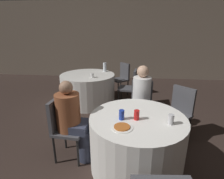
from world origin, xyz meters
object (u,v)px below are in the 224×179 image
Objects in this scene: chair_near_north at (141,101)px; chair_near_northeast at (179,109)px; table_far at (88,89)px; soda_can_blue at (122,115)px; pizza_plate_near at (122,127)px; chair_far_northeast at (122,76)px; chair_far_east at (131,85)px; soda_can_silver at (171,119)px; chair_near_west at (63,123)px; bottle_far at (105,67)px; table_near at (136,142)px; person_floral_shirt at (74,122)px; soda_can_red at (137,115)px; person_white_shirt at (141,101)px.

chair_near_north is 1.00× the size of chair_near_northeast.
chair_near_northeast is (1.87, -1.37, 0.18)m from table_far.
soda_can_blue is at bearing 80.37° from chair_near_north.
chair_far_northeast is at bearing 92.89° from pizza_plate_near.
chair_far_east is (-0.80, 1.25, 0.00)m from chair_near_northeast.
soda_can_silver reaches higher than pizza_plate_near.
pizza_plate_near is (0.84, -0.35, 0.20)m from chair_near_west.
bottle_far is (0.38, 0.37, 0.48)m from table_far.
bottle_far reaches higher than chair_near_north.
soda_can_blue is (-0.91, -0.82, 0.25)m from chair_near_northeast.
table_near is 10.03× the size of soda_can_silver.
soda_can_red is at bearing 85.47° from person_floral_shirt.
chair_near_west is at bearing 172.03° from soda_can_red.
soda_can_blue reaches higher than pizza_plate_near.
person_floral_shirt is at bearing 167.62° from soda_can_blue.
chair_near_northeast is 2.32m from bottle_far.
chair_far_northeast is (-0.25, 0.82, 0.00)m from chair_far_east.
chair_near_west reaches higher than soda_can_red.
chair_near_northeast is (0.71, 0.74, 0.18)m from table_near.
chair_near_north is at bearing 19.06° from chair_near_northeast.
person_floral_shirt is (-1.57, -0.67, 0.04)m from chair_near_northeast.
chair_near_north is 1.21m from soda_can_silver.
chair_near_northeast and chair_far_northeast have the same top height.
soda_can_blue is 0.57m from soda_can_silver.
soda_can_red is at bearing 89.34° from chair_near_north.
chair_far_northeast is at bearing -19.12° from chair_near_northeast.
person_white_shirt reaches higher than table_near.
chair_far_east is 3.63× the size of pizza_plate_near.
chair_near_northeast is 7.38× the size of soda_can_red.
person_white_shirt is (-0.02, -0.16, 0.06)m from chair_near_north.
table_near is 2.83m from chair_far_northeast.
chair_far_east is at bearing 156.57° from chair_far_northeast.
chair_near_west is at bearing 171.40° from soda_can_silver.
bottle_far is (-0.89, 1.46, 0.31)m from chair_near_north.
chair_near_north is (0.10, 1.02, 0.18)m from table_near.
table_near is at bearing 55.99° from pizza_plate_near.
table_near is 1.04m from chair_near_northeast.
person_floral_shirt reaches higher than chair_far_northeast.
table_near is at bearing 22.14° from soda_can_blue.
table_near is at bearing 90.00° from person_floral_shirt.
table_far is 10.94× the size of soda_can_silver.
chair_near_northeast is 0.78× the size of person_floral_shirt.
person_white_shirt is 9.95× the size of soda_can_blue.
bottle_far is at bearing -5.34° from chair_near_northeast.
person_floral_shirt is (-0.86, 0.06, 0.22)m from table_near.
pizza_plate_near is at bearing -128.48° from soda_can_red.
chair_far_east is 2.07m from soda_can_red.
soda_can_blue is at bearing 78.77° from person_white_shirt.
person_floral_shirt is at bearing 45.88° from person_white_shirt.
chair_far_northeast is 7.38× the size of soda_can_blue.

